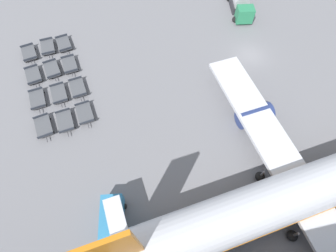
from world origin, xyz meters
name	(u,v)px	position (x,y,z in m)	size (l,w,h in m)	color
ground_plane	(250,55)	(0.00, 0.00, 0.00)	(500.00, 500.00, 0.00)	gray
airplane	(315,187)	(20.05, -1.98, 2.93)	(36.47, 44.30, 13.71)	silver
fuel_tanker_primary	(240,2)	(-10.03, 1.77, 1.28)	(7.65, 3.99, 3.07)	#2D8C5B
service_van	(112,220)	(18.74, -21.40, 1.23)	(4.75, 2.96, 2.28)	teal
baggage_dolly_row_near_col_a	(29,53)	(-6.37, -30.64, 0.49)	(3.80, 2.40, 0.92)	#515459
baggage_dolly_row_near_col_b	(33,75)	(-2.06, -29.88, 0.49)	(3.80, 2.42, 0.92)	#515459
baggage_dolly_row_near_col_c	(37,99)	(2.08, -29.20, 0.49)	(3.79, 2.26, 0.92)	#515459
baggage_dolly_row_near_col_d	(44,127)	(6.28, -28.36, 0.49)	(3.80, 2.38, 0.92)	#515459
baggage_dolly_row_mid_a_col_a	(48,47)	(-7.05, -28.09, 0.49)	(3.77, 2.13, 0.92)	#515459
baggage_dolly_row_mid_a_col_b	(52,69)	(-2.60, -27.43, 0.49)	(3.80, 2.42, 0.92)	#515459
baggage_dolly_row_mid_a_col_c	(59,94)	(1.77, -26.55, 0.49)	(3.79, 2.26, 0.92)	#515459
baggage_dolly_row_mid_a_col_d	(65,121)	(6.09, -25.86, 0.49)	(3.78, 2.23, 0.92)	#515459
baggage_dolly_row_mid_b_col_a	(64,44)	(-7.23, -25.82, 0.49)	(3.79, 2.36, 0.92)	#515459
baggage_dolly_row_mid_b_col_b	(70,65)	(-2.95, -25.10, 0.49)	(3.78, 2.23, 0.92)	#515459
baggage_dolly_row_mid_b_col_c	(78,88)	(1.33, -24.16, 0.49)	(3.79, 2.27, 0.92)	#515459
baggage_dolly_row_mid_b_col_d	(85,113)	(5.44, -23.48, 0.49)	(3.79, 2.25, 0.92)	#515459
stand_guidance_stripe	(216,212)	(19.86, -11.27, 0.00)	(5.29, 39.66, 0.01)	yellow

